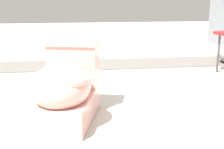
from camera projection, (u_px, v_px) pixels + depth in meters
name	position (u px, v px, depth m)	size (l,w,h in m)	color
ground_plane	(74.00, 107.00, 2.30)	(14.00, 14.00, 0.00)	#B7B2A8
gravel_strip	(114.00, 64.00, 3.70)	(0.56, 8.00, 0.01)	#605B56
toilet	(66.00, 88.00, 2.01)	(0.70, 0.52, 0.52)	#E09E93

